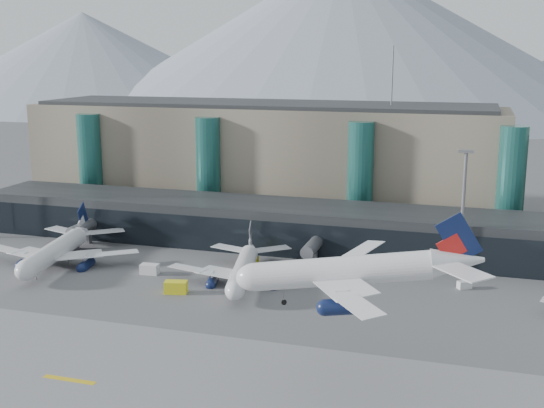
{
  "coord_description": "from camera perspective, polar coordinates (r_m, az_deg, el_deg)",
  "views": [
    {
      "loc": [
        31.63,
        -89.68,
        43.93
      ],
      "look_at": [
        -4.95,
        32.0,
        15.88
      ],
      "focal_mm": 45.0,
      "sensor_mm": 36.0,
      "label": 1
    }
  ],
  "objects": [
    {
      "name": "runway_strip",
      "position": [
        92.22,
        -5.69,
        -16.05
      ],
      "size": [
        400.0,
        40.0,
        0.04
      ],
      "primitive_type": "cube",
      "color": "slate",
      "rests_on": "ground"
    },
    {
      "name": "runway_markings",
      "position": [
        92.21,
        -5.69,
        -16.03
      ],
      "size": [
        128.0,
        1.0,
        0.02
      ],
      "color": "gold",
      "rests_on": "ground"
    },
    {
      "name": "ground",
      "position": [
        104.75,
        -2.5,
        -12.36
      ],
      "size": [
        900.0,
        900.0,
        0.0
      ],
      "primitive_type": "plane",
      "color": "#515154",
      "rests_on": "ground"
    },
    {
      "name": "teal_towers",
      "position": [
        172.8,
        0.82,
        2.48
      ],
      "size": [
        116.4,
        19.4,
        46.0
      ],
      "color": "#22605A",
      "rests_on": "ground"
    },
    {
      "name": "jet_parked_left",
      "position": [
        153.47,
        -17.23,
        -3.05
      ],
      "size": [
        35.61,
        36.01,
        11.63
      ],
      "rotation": [
        0.0,
        0.0,
        1.74
      ],
      "color": "silver",
      "rests_on": "ground"
    },
    {
      "name": "veh_a",
      "position": [
        141.66,
        -10.2,
        -5.38
      ],
      "size": [
        3.84,
        2.39,
        2.07
      ],
      "primitive_type": "cube",
      "rotation": [
        0.0,
        0.0,
        0.09
      ],
      "color": "silver",
      "rests_on": "ground"
    },
    {
      "name": "veh_f",
      "position": [
        162.42,
        -16.4,
        -3.39
      ],
      "size": [
        2.34,
        3.82,
        2.02
      ],
      "primitive_type": "cube",
      "rotation": [
        0.0,
        0.0,
        1.69
      ],
      "color": "#4D4D52",
      "rests_on": "ground"
    },
    {
      "name": "mountain_ridge",
      "position": [
        469.94,
        15.18,
        12.25
      ],
      "size": [
        910.0,
        400.0,
        110.0
      ],
      "color": "gray",
      "rests_on": "ground"
    },
    {
      "name": "veh_d",
      "position": [
        136.22,
        15.8,
        -6.52
      ],
      "size": [
        2.95,
        2.58,
        1.49
      ],
      "primitive_type": "cube",
      "rotation": [
        0.0,
        0.0,
        0.57
      ],
      "color": "silver",
      "rests_on": "ground"
    },
    {
      "name": "veh_b",
      "position": [
        145.43,
        -1.57,
        -4.81
      ],
      "size": [
        1.79,
        2.82,
        1.6
      ],
      "primitive_type": "cube",
      "rotation": [
        0.0,
        0.0,
        1.6
      ],
      "color": "yellow",
      "rests_on": "ground"
    },
    {
      "name": "hero_jet",
      "position": [
        88.03,
        7.93,
        -4.9
      ],
      "size": [
        32.99,
        32.94,
        10.7
      ],
      "rotation": [
        0.0,
        -0.12,
        0.14
      ],
      "color": "silver",
      "rests_on": "ground"
    },
    {
      "name": "terminal_main",
      "position": [
        190.53,
        -0.75,
        3.85
      ],
      "size": [
        130.0,
        30.0,
        31.0
      ],
      "color": "gray",
      "rests_on": "ground"
    },
    {
      "name": "concourse",
      "position": [
        155.71,
        4.47,
        -2.08
      ],
      "size": [
        170.0,
        27.0,
        10.0
      ],
      "color": "black",
      "rests_on": "ground"
    },
    {
      "name": "lightmast_mid",
      "position": [
        140.81,
        15.69,
        -0.12
      ],
      "size": [
        3.0,
        1.2,
        25.6
      ],
      "color": "slate",
      "rests_on": "ground"
    },
    {
      "name": "jet_parked_mid",
      "position": [
        135.15,
        -2.31,
        -4.77
      ],
      "size": [
        31.59,
        32.33,
        10.4
      ],
      "rotation": [
        0.0,
        0.0,
        1.78
      ],
      "color": "silver",
      "rests_on": "ground"
    },
    {
      "name": "veh_h",
      "position": [
        129.88,
        -8.05,
        -6.91
      ],
      "size": [
        4.58,
        3.07,
        2.32
      ],
      "primitive_type": "cube",
      "rotation": [
        0.0,
        0.0,
        0.22
      ],
      "color": "yellow",
      "rests_on": "ground"
    }
  ]
}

